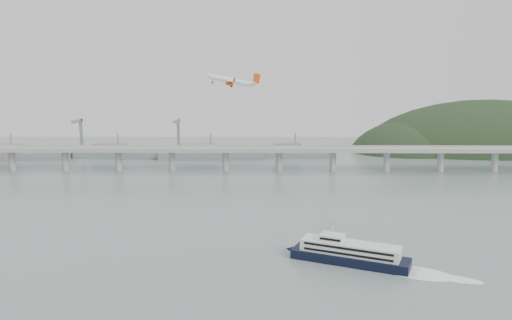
{
  "coord_description": "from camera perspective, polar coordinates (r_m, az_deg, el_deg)",
  "views": [
    {
      "loc": [
        3.23,
        -257.06,
        90.9
      ],
      "look_at": [
        0.0,
        55.0,
        36.0
      ],
      "focal_mm": 35.0,
      "sensor_mm": 36.0,
      "label": 1
    }
  ],
  "objects": [
    {
      "name": "ground",
      "position": [
        272.68,
        -0.12,
        -9.5
      ],
      "size": [
        900.0,
        900.0,
        0.0
      ],
      "primitive_type": "plane",
      "color": "slate",
      "rests_on": "ground"
    },
    {
      "name": "distant_fleet",
      "position": [
        552.23,
        -16.11,
        0.76
      ],
      "size": [
        453.0,
        60.9,
        40.0
      ],
      "color": "slate",
      "rests_on": "ground"
    },
    {
      "name": "ferry",
      "position": [
        249.17,
        10.69,
        -10.43
      ],
      "size": [
        87.69,
        44.85,
        17.54
      ],
      "rotation": [
        0.0,
        0.0,
        -0.41
      ],
      "color": "black",
      "rests_on": "ground"
    },
    {
      "name": "airliner",
      "position": [
        321.89,
        -2.71,
        9.02
      ],
      "size": [
        36.1,
        32.58,
        9.56
      ],
      "rotation": [
        0.05,
        -0.19,
        3.14
      ],
      "color": "white",
      "rests_on": "ground"
    },
    {
      "name": "bridge",
      "position": [
        462.92,
        0.04,
        0.87
      ],
      "size": [
        800.0,
        22.0,
        23.9
      ],
      "color": "#969693",
      "rests_on": "ground"
    },
    {
      "name": "headland",
      "position": [
        662.08,
        25.79,
        -0.61
      ],
      "size": [
        365.0,
        155.0,
        156.0
      ],
      "color": "black",
      "rests_on": "ground"
    }
  ]
}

